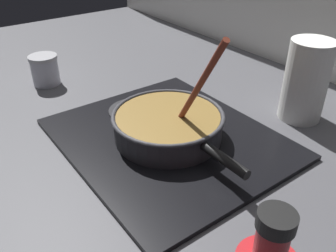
{
  "coord_description": "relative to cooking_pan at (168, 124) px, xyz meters",
  "views": [
    {
      "loc": [
        0.71,
        -0.32,
        0.51
      ],
      "look_at": [
        0.1,
        0.13,
        0.04
      ],
      "focal_mm": 37.96,
      "sensor_mm": 36.0,
      "label": 1
    }
  ],
  "objects": [
    {
      "name": "burner_ring",
      "position": [
        -0.0,
        -0.0,
        -0.03
      ],
      "size": [
        0.21,
        0.21,
        0.01
      ],
      "primitive_type": "torus",
      "color": "#592D0C",
      "rests_on": "hob_plate"
    },
    {
      "name": "spare_burner",
      "position": [
        -0.16,
        -0.0,
        -0.03
      ],
      "size": [
        0.15,
        0.15,
        0.01
      ],
      "primitive_type": "cylinder",
      "color": "#262628",
      "rests_on": "hob_plate"
    },
    {
      "name": "ground",
      "position": [
        -0.1,
        -0.13,
        -0.07
      ],
      "size": [
        2.4,
        1.6,
        0.04
      ],
      "primitive_type": "cube",
      "color": "#4C4C51"
    },
    {
      "name": "condiment_jar",
      "position": [
        -0.52,
        -0.13,
        0.0
      ],
      "size": [
        0.09,
        0.09,
        0.1
      ],
      "color": "silver",
      "rests_on": "ground"
    },
    {
      "name": "paper_towel_roll",
      "position": [
        0.12,
        0.37,
        0.06
      ],
      "size": [
        0.12,
        0.12,
        0.22
      ],
      "primitive_type": "cylinder",
      "color": "white",
      "rests_on": "ground"
    },
    {
      "name": "hob_plate",
      "position": [
        -0.0,
        -0.0,
        -0.04
      ],
      "size": [
        0.56,
        0.48,
        0.01
      ],
      "primitive_type": "cube",
      "color": "black",
      "rests_on": "ground"
    },
    {
      "name": "cooking_pan",
      "position": [
        0.0,
        0.0,
        0.0
      ],
      "size": [
        0.4,
        0.28,
        0.3
      ],
      "color": "#38383D",
      "rests_on": "hob_plate"
    }
  ]
}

